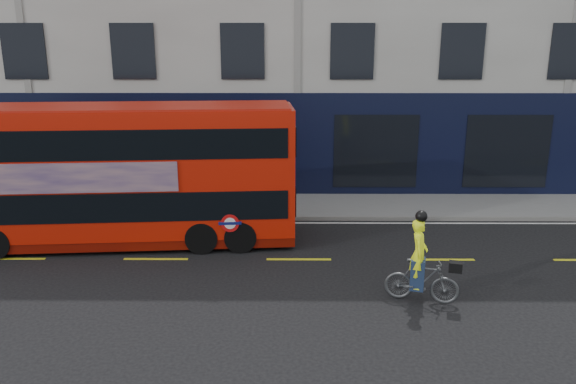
{
  "coord_description": "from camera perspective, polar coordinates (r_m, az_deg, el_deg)",
  "views": [
    {
      "loc": [
        -0.22,
        -13.09,
        5.96
      ],
      "look_at": [
        -0.3,
        1.81,
        1.87
      ],
      "focal_mm": 35.0,
      "sensor_mm": 36.0,
      "label": 1
    }
  ],
  "objects": [
    {
      "name": "kerb",
      "position": [
        19.03,
        0.97,
        -2.7
      ],
      "size": [
        60.0,
        0.12,
        0.13
      ],
      "primitive_type": "cube",
      "color": "slate",
      "rests_on": "ground"
    },
    {
      "name": "cyclist",
      "position": [
        13.47,
        13.36,
        -7.89
      ],
      "size": [
        1.79,
        0.93,
        2.22
      ],
      "rotation": [
        0.0,
        0.0,
        -0.27
      ],
      "color": "#4B4E50",
      "rests_on": "ground"
    },
    {
      "name": "bus",
      "position": [
        17.13,
        -16.66,
        1.72
      ],
      "size": [
        10.38,
        3.1,
        4.12
      ],
      "rotation": [
        0.0,
        0.0,
        0.08
      ],
      "color": "red",
      "rests_on": "ground"
    },
    {
      "name": "lane_dashes",
      "position": [
        15.76,
        1.11,
        -6.85
      ],
      "size": [
        58.0,
        0.12,
        0.01
      ],
      "primitive_type": null,
      "color": "yellow",
      "rests_on": "ground"
    },
    {
      "name": "pavement",
      "position": [
        20.46,
        0.93,
        -1.41
      ],
      "size": [
        60.0,
        3.0,
        0.12
      ],
      "primitive_type": "cube",
      "color": "gray",
      "rests_on": "ground"
    },
    {
      "name": "road_edge_line",
      "position": [
        18.76,
        0.98,
        -3.16
      ],
      "size": [
        58.0,
        0.1,
        0.01
      ],
      "primitive_type": "cube",
      "color": "silver",
      "rests_on": "ground"
    },
    {
      "name": "building_terrace",
      "position": [
        26.09,
        0.86,
        18.71
      ],
      "size": [
        50.0,
        10.07,
        15.0
      ],
      "color": "beige",
      "rests_on": "ground"
    },
    {
      "name": "ground",
      "position": [
        14.39,
        1.19,
        -9.12
      ],
      "size": [
        120.0,
        120.0,
        0.0
      ],
      "primitive_type": "plane",
      "color": "black",
      "rests_on": "ground"
    }
  ]
}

